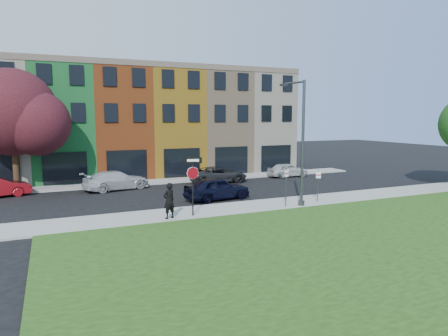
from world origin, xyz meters
name	(u,v)px	position (x,y,z in m)	size (l,w,h in m)	color
ground	(271,219)	(0.00, 0.00, 0.00)	(120.00, 120.00, 0.00)	black
sidewalk_near	(274,204)	(2.00, 3.00, 0.06)	(40.00, 3.00, 0.12)	gray
sidewalk_far	(153,182)	(-3.00, 15.00, 0.06)	(40.00, 2.40, 0.12)	gray
rowhouse_block	(142,124)	(-2.50, 21.18, 4.99)	(30.00, 10.12, 10.00)	beige
stop_sign	(193,175)	(-3.83, 2.14, 2.46)	(1.01, 0.36, 3.30)	black
man	(169,201)	(-5.23, 2.05, 1.11)	(0.84, 0.70, 1.97)	black
sedan_near	(217,188)	(-0.68, 6.14, 0.78)	(4.80, 2.44, 1.56)	black
parked_car_silver	(116,180)	(-6.44, 12.76, 0.74)	(5.48, 3.28, 1.49)	#BBBBC0
parked_car_dark	(218,174)	(2.24, 12.85, 0.69)	(5.13, 2.65, 1.38)	black
parked_car_white	(288,170)	(9.52, 13.22, 0.67)	(3.93, 1.62, 1.33)	silver
street_lamp	(301,143)	(3.29, 2.11, 4.03)	(0.49, 2.58, 7.76)	#414346
parking_sign_a	(286,183)	(2.15, 1.89, 1.62)	(0.31, 0.12, 2.43)	#414346
parking_sign_b	(318,182)	(4.90, 2.38, 1.41)	(0.30, 0.16, 2.06)	#414346
tree_purple	(14,115)	(-13.34, 14.73, 5.83)	(7.70, 6.73, 9.08)	#311E10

